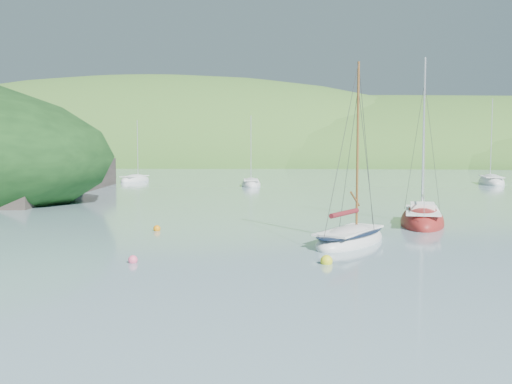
# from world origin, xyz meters

# --- Properties ---
(ground) EXTENTS (700.00, 700.00, 0.00)m
(ground) POSITION_xyz_m (0.00, 0.00, 0.00)
(ground) COLOR #7597A2
(ground) RESTS_ON ground
(shoreline_hills) EXTENTS (690.00, 135.00, 56.00)m
(shoreline_hills) POSITION_xyz_m (-9.66, 172.42, 0.00)
(shoreline_hills) COLOR #3D6225
(shoreline_hills) RESTS_ON ground
(daysailer_white) EXTENTS (4.72, 6.64, 9.62)m
(daysailer_white) POSITION_xyz_m (3.14, 6.26, 0.22)
(daysailer_white) COLOR silver
(daysailer_white) RESTS_ON ground
(sloop_red) EXTENTS (3.54, 7.87, 11.25)m
(sloop_red) POSITION_xyz_m (7.77, 14.15, 0.22)
(sloop_red) COLOR maroon
(sloop_red) RESTS_ON ground
(distant_sloop_a) EXTENTS (3.48, 7.16, 9.80)m
(distant_sloop_a) POSITION_xyz_m (-8.10, 49.86, 0.17)
(distant_sloop_a) COLOR silver
(distant_sloop_a) RESTS_ON ground
(distant_sloop_b) EXTENTS (4.04, 9.08, 12.55)m
(distant_sloop_b) POSITION_xyz_m (23.45, 58.22, 0.20)
(distant_sloop_b) COLOR silver
(distant_sloop_b) RESTS_ON ground
(distant_sloop_c) EXTENTS (3.64, 7.16, 9.76)m
(distant_sloop_c) POSITION_xyz_m (-26.27, 57.64, 0.17)
(distant_sloop_c) COLOR silver
(distant_sloop_c) RESTS_ON ground
(mooring_buoys) EXTENTS (21.92, 11.15, 0.50)m
(mooring_buoys) POSITION_xyz_m (2.22, 5.30, 0.12)
(mooring_buoys) COLOR yellow
(mooring_buoys) RESTS_ON ground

